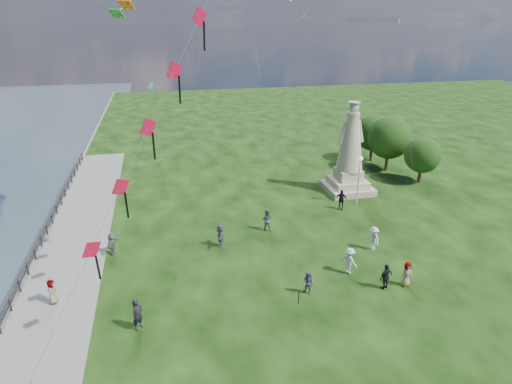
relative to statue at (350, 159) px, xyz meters
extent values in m
cube|color=slate|center=(-27.63, -9.54, -3.59)|extent=(0.30, 160.00, 0.60)
cube|color=slate|center=(-25.13, -11.54, -3.34)|extent=(5.00, 60.00, 0.10)
cylinder|color=black|center=(-27.43, -13.54, -2.89)|extent=(0.11, 0.11, 1.00)
cylinder|color=black|center=(-27.43, -11.54, -2.89)|extent=(0.11, 0.11, 1.00)
cylinder|color=black|center=(-27.43, -9.54, -2.89)|extent=(0.11, 0.11, 1.00)
cylinder|color=black|center=(-27.43, -7.54, -2.89)|extent=(0.11, 0.11, 1.00)
cylinder|color=black|center=(-27.43, -5.54, -2.89)|extent=(0.11, 0.11, 1.00)
cylinder|color=black|center=(-27.43, -3.54, -2.89)|extent=(0.11, 0.11, 1.00)
cylinder|color=black|center=(-27.43, -1.54, -2.89)|extent=(0.11, 0.11, 1.00)
cylinder|color=black|center=(-27.43, 0.46, -2.89)|extent=(0.11, 0.11, 1.00)
cylinder|color=black|center=(-27.43, 2.46, -2.89)|extent=(0.11, 0.11, 1.00)
cylinder|color=black|center=(-27.43, 4.46, -2.89)|extent=(0.11, 0.11, 1.00)
cylinder|color=black|center=(-27.43, 6.46, -2.89)|extent=(0.11, 0.11, 1.00)
cylinder|color=black|center=(-27.43, 8.46, -2.89)|extent=(0.11, 0.11, 1.00)
cylinder|color=black|center=(-27.43, 10.46, -2.89)|extent=(0.11, 0.11, 1.00)
cylinder|color=black|center=(-27.43, 12.46, -2.89)|extent=(0.11, 0.11, 1.00)
cylinder|color=black|center=(-27.43, 14.46, -2.89)|extent=(0.11, 0.11, 1.00)
cylinder|color=black|center=(-27.43, 16.46, -2.89)|extent=(0.11, 0.11, 1.00)
cube|color=black|center=(-27.43, -9.54, -2.41)|extent=(0.06, 52.00, 0.06)
cube|color=black|center=(-27.43, -9.54, -2.84)|extent=(0.06, 52.00, 0.06)
cube|color=tan|center=(0.00, 0.00, -3.07)|extent=(4.43, 4.43, 0.63)
cube|color=tan|center=(0.00, 0.00, -2.44)|extent=(3.37, 3.37, 0.63)
cube|color=tan|center=(0.00, 0.00, -1.60)|extent=(2.32, 2.32, 1.05)
cylinder|color=tan|center=(0.00, 0.00, 4.37)|extent=(1.27, 1.27, 0.42)
sphere|color=tan|center=(0.00, 0.00, 5.02)|extent=(0.96, 0.96, 0.96)
cylinder|color=tan|center=(0.00, 0.00, 5.53)|extent=(1.15, 1.15, 0.10)
cylinder|color=silver|center=(-0.57, -3.39, -1.20)|extent=(0.13, 0.13, 4.37)
sphere|color=white|center=(-0.57, -3.39, 1.11)|extent=(0.44, 0.44, 0.44)
cylinder|color=#382314|center=(6.97, 4.83, -2.20)|extent=(0.36, 0.36, 2.37)
sphere|color=#1A360E|center=(6.97, 4.83, 0.47)|extent=(4.75, 4.75, 4.75)
cylinder|color=#382314|center=(8.47, 0.52, -2.46)|extent=(0.36, 0.36, 1.85)
sphere|color=#1A360E|center=(8.47, 0.52, -0.38)|extent=(3.69, 3.69, 3.69)
cylinder|color=#382314|center=(6.98, 8.59, -2.31)|extent=(0.36, 0.36, 2.15)
sphere|color=#1A360E|center=(6.98, 8.59, 0.11)|extent=(4.31, 4.31, 4.31)
imported|color=black|center=(-20.07, -16.69, -2.43)|extent=(0.81, 0.82, 1.92)
imported|color=#595960|center=(-9.77, -15.77, -2.58)|extent=(0.88, 0.91, 1.61)
imported|color=silver|center=(-6.22, -14.05, -2.45)|extent=(1.14, 1.36, 1.87)
imported|color=black|center=(-4.73, -16.31, -2.50)|extent=(1.15, 0.84, 1.77)
imported|color=#595960|center=(-3.27, -16.31, -2.53)|extent=(0.91, 0.64, 1.72)
imported|color=#595960|center=(-22.08, -7.78, -2.53)|extent=(1.09, 1.71, 1.71)
imported|color=#595960|center=(-10.07, -6.56, -2.46)|extent=(1.05, 0.89, 1.85)
imported|color=silver|center=(-3.13, -11.51, -2.45)|extent=(0.82, 1.29, 1.86)
imported|color=black|center=(-2.46, -4.06, -2.44)|extent=(1.22, 1.11, 1.88)
imported|color=#595960|center=(-25.14, -13.24, -2.59)|extent=(0.58, 0.84, 1.59)
imported|color=#595960|center=(-14.19, -8.45, -2.47)|extent=(0.90, 1.76, 1.82)
cube|color=red|center=(-21.63, -18.02, 2.59)|extent=(0.87, 0.64, 1.03)
cube|color=black|center=(-21.45, -18.12, 1.64)|extent=(0.10, 0.28, 1.48)
cube|color=red|center=(-20.09, -16.72, 5.14)|extent=(0.87, 0.64, 1.03)
cube|color=black|center=(-19.91, -16.82, 4.19)|extent=(0.10, 0.28, 1.48)
cube|color=red|center=(-18.55, -15.42, 7.70)|extent=(0.87, 0.64, 1.03)
cube|color=black|center=(-18.37, -15.52, 6.75)|extent=(0.10, 0.28, 1.48)
cube|color=red|center=(-17.01, -14.13, 10.26)|extent=(0.87, 0.64, 1.03)
cube|color=black|center=(-16.83, -14.23, 9.31)|extent=(0.10, 0.28, 1.48)
cube|color=red|center=(-15.46, -12.83, 12.81)|extent=(0.87, 0.64, 1.03)
cube|color=black|center=(-15.28, -12.93, 11.86)|extent=(0.10, 0.28, 1.48)
cylinder|color=black|center=(-10.63, -16.54, -2.94)|extent=(0.06, 0.06, 0.90)
cube|color=#FF6310|center=(-18.87, -18.45, 13.22)|extent=(0.61, 0.67, 0.30)
cube|color=green|center=(-19.23, -18.88, 12.90)|extent=(0.60, 0.66, 0.31)
cube|color=#1DAFA6|center=(-18.37, -0.90, 7.74)|extent=(0.51, 0.39, 0.57)
cylinder|color=#595959|center=(-17.87, -3.40, 2.20)|extent=(1.02, 5.02, 11.08)
cylinder|color=#595959|center=(-4.83, 1.09, 5.59)|extent=(1.02, 5.02, 17.86)
cylinder|color=#595959|center=(-14.50, 4.20, 10.33)|extent=(1.02, 5.02, 27.34)
cube|color=green|center=(-1.79, 10.21, 13.07)|extent=(0.51, 0.39, 0.57)
cylinder|color=#595959|center=(-1.29, 7.71, 4.87)|extent=(1.02, 5.02, 16.41)
cylinder|color=#595959|center=(-8.58, 2.91, 8.73)|extent=(1.02, 5.02, 24.14)
cube|color=#1DAFA6|center=(5.24, 2.71, 12.59)|extent=(0.51, 0.39, 0.57)
cylinder|color=#595959|center=(5.74, 0.21, 4.63)|extent=(1.02, 5.02, 15.93)
camera|label=1|loc=(-18.06, -37.03, 12.68)|focal=30.00mm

